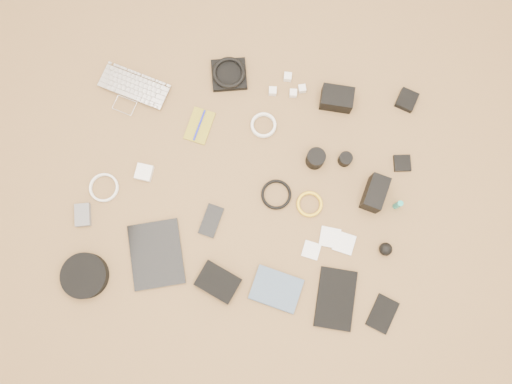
# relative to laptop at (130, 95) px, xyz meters

# --- Properties ---
(room_shell) EXTENTS (4.04, 4.04, 2.58)m
(room_shell) POSITION_rel_laptop_xyz_m (0.55, -0.36, 1.24)
(room_shell) COLOR olive
(room_shell) RESTS_ON ground
(laptop) EXTENTS (0.34, 0.28, 0.02)m
(laptop) POSITION_rel_laptop_xyz_m (0.00, 0.00, 0.00)
(laptop) COLOR silver
(laptop) RESTS_ON ground
(headphone_pouch) EXTENTS (0.17, 0.17, 0.03)m
(headphone_pouch) POSITION_rel_laptop_xyz_m (0.41, 0.14, 0.00)
(headphone_pouch) COLOR black
(headphone_pouch) RESTS_ON ground
(headphones) EXTENTS (0.19, 0.19, 0.02)m
(headphones) POSITION_rel_laptop_xyz_m (0.41, 0.14, 0.02)
(headphones) COLOR black
(headphones) RESTS_ON headphone_pouch
(charger_a) EXTENTS (0.03, 0.03, 0.03)m
(charger_a) POSITION_rel_laptop_xyz_m (0.66, 0.16, 0.00)
(charger_a) COLOR white
(charger_a) RESTS_ON ground
(charger_b) EXTENTS (0.03, 0.03, 0.03)m
(charger_b) POSITION_rel_laptop_xyz_m (0.69, 0.09, 0.00)
(charger_b) COLOR white
(charger_b) RESTS_ON ground
(charger_c) EXTENTS (0.04, 0.04, 0.03)m
(charger_c) POSITION_rel_laptop_xyz_m (0.73, 0.11, 0.00)
(charger_c) COLOR white
(charger_c) RESTS_ON ground
(charger_d) EXTENTS (0.03, 0.03, 0.03)m
(charger_d) POSITION_rel_laptop_xyz_m (0.60, 0.09, 0.00)
(charger_d) COLOR white
(charger_d) RESTS_ON ground
(dslr_camera) EXTENTS (0.14, 0.10, 0.08)m
(dslr_camera) POSITION_rel_laptop_xyz_m (0.88, 0.08, 0.03)
(dslr_camera) COLOR black
(dslr_camera) RESTS_ON ground
(lens_pouch) EXTENTS (0.10, 0.11, 0.03)m
(lens_pouch) POSITION_rel_laptop_xyz_m (1.17, 0.11, 0.00)
(lens_pouch) COLOR black
(lens_pouch) RESTS_ON ground
(notebook_olive) EXTENTS (0.12, 0.16, 0.01)m
(notebook_olive) POSITION_rel_laptop_xyz_m (0.31, -0.10, -0.01)
(notebook_olive) COLOR olive
(notebook_olive) RESTS_ON ground
(pen_blue) EXTENTS (0.04, 0.14, 0.01)m
(pen_blue) POSITION_rel_laptop_xyz_m (0.31, -0.10, 0.00)
(pen_blue) COLOR #161BB5
(pen_blue) RESTS_ON notebook_olive
(cable_white_a) EXTENTS (0.13, 0.13, 0.01)m
(cable_white_a) POSITION_rel_laptop_xyz_m (0.58, -0.07, -0.01)
(cable_white_a) COLOR white
(cable_white_a) RESTS_ON ground
(lens_a) EXTENTS (0.10, 0.10, 0.08)m
(lens_a) POSITION_rel_laptop_xyz_m (0.81, -0.20, 0.03)
(lens_a) COLOR black
(lens_a) RESTS_ON ground
(lens_b) EXTENTS (0.07, 0.07, 0.05)m
(lens_b) POSITION_rel_laptop_xyz_m (0.93, -0.18, 0.01)
(lens_b) COLOR black
(lens_b) RESTS_ON ground
(card_reader) EXTENTS (0.08, 0.08, 0.02)m
(card_reader) POSITION_rel_laptop_xyz_m (1.17, -0.16, -0.00)
(card_reader) COLOR black
(card_reader) RESTS_ON ground
(power_brick) EXTENTS (0.07, 0.07, 0.03)m
(power_brick) POSITION_rel_laptop_xyz_m (0.11, -0.33, 0.00)
(power_brick) COLOR white
(power_brick) RESTS_ON ground
(cable_white_b) EXTENTS (0.13, 0.13, 0.01)m
(cable_white_b) POSITION_rel_laptop_xyz_m (-0.04, -0.41, -0.01)
(cable_white_b) COLOR white
(cable_white_b) RESTS_ON ground
(cable_black) EXTENTS (0.13, 0.13, 0.01)m
(cable_black) POSITION_rel_laptop_xyz_m (0.67, -0.36, -0.01)
(cable_black) COLOR black
(cable_black) RESTS_ON ground
(cable_yellow) EXTENTS (0.12, 0.12, 0.01)m
(cable_yellow) POSITION_rel_laptop_xyz_m (0.81, -0.38, -0.01)
(cable_yellow) COLOR yellow
(cable_yellow) RESTS_ON ground
(flash) EXTENTS (0.11, 0.15, 0.10)m
(flash) POSITION_rel_laptop_xyz_m (1.06, -0.31, 0.04)
(flash) COLOR black
(flash) RESTS_ON ground
(lens_cleaner) EXTENTS (0.03, 0.03, 0.08)m
(lens_cleaner) POSITION_rel_laptop_xyz_m (1.16, -0.35, 0.03)
(lens_cleaner) COLOR teal
(lens_cleaner) RESTS_ON ground
(battery_charger) EXTENTS (0.08, 0.10, 0.03)m
(battery_charger) POSITION_rel_laptop_xyz_m (-0.11, -0.53, 0.00)
(battery_charger) COLOR slate
(battery_charger) RESTS_ON ground
(tablet) EXTENTS (0.27, 0.31, 0.01)m
(tablet) POSITION_rel_laptop_xyz_m (0.21, -0.66, -0.01)
(tablet) COLOR black
(tablet) RESTS_ON ground
(phone) EXTENTS (0.10, 0.14, 0.01)m
(phone) POSITION_rel_laptop_xyz_m (0.41, -0.50, -0.01)
(phone) COLOR black
(phone) RESTS_ON ground
(filter_case_left) EXTENTS (0.08, 0.08, 0.01)m
(filter_case_left) POSITION_rel_laptop_xyz_m (0.83, -0.57, -0.01)
(filter_case_left) COLOR silver
(filter_case_left) RESTS_ON ground
(filter_case_mid) EXTENTS (0.09, 0.09, 0.01)m
(filter_case_mid) POSITION_rel_laptop_xyz_m (0.90, -0.51, -0.01)
(filter_case_mid) COLOR silver
(filter_case_mid) RESTS_ON ground
(filter_case_right) EXTENTS (0.10, 0.10, 0.01)m
(filter_case_right) POSITION_rel_laptop_xyz_m (0.96, -0.52, -0.01)
(filter_case_right) COLOR silver
(filter_case_right) RESTS_ON ground
(air_blower) EXTENTS (0.06, 0.06, 0.05)m
(air_blower) POSITION_rel_laptop_xyz_m (1.13, -0.53, 0.01)
(air_blower) COLOR black
(air_blower) RESTS_ON ground
(headphone_case) EXTENTS (0.20, 0.20, 0.05)m
(headphone_case) POSITION_rel_laptop_xyz_m (-0.05, -0.77, 0.01)
(headphone_case) COLOR black
(headphone_case) RESTS_ON ground
(drive_case) EXTENTS (0.19, 0.17, 0.04)m
(drive_case) POSITION_rel_laptop_xyz_m (0.47, -0.74, 0.01)
(drive_case) COLOR black
(drive_case) RESTS_ON ground
(paperback) EXTENTS (0.22, 0.18, 0.02)m
(paperback) POSITION_rel_laptop_xyz_m (0.69, -0.81, -0.00)
(paperback) COLOR #40546D
(paperback) RESTS_ON ground
(notebook_black_a) EXTENTS (0.16, 0.24, 0.02)m
(notebook_black_a) POSITION_rel_laptop_xyz_m (0.95, -0.75, -0.00)
(notebook_black_a) COLOR black
(notebook_black_a) RESTS_ON ground
(notebook_black_b) EXTENTS (0.13, 0.16, 0.01)m
(notebook_black_b) POSITION_rel_laptop_xyz_m (1.14, -0.79, -0.01)
(notebook_black_b) COLOR black
(notebook_black_b) RESTS_ON ground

